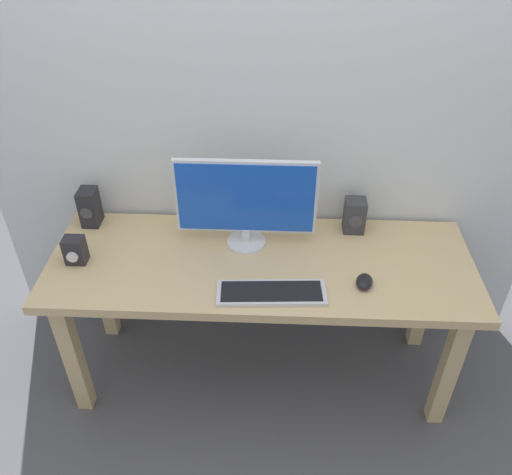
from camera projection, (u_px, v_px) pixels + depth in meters
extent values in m
plane|color=#4C4C51|center=(260.00, 369.00, 2.61)|extent=(6.00, 6.00, 0.00)
cube|color=silver|center=(266.00, 40.00, 1.99)|extent=(2.52, 0.04, 3.00)
cube|color=tan|center=(261.00, 264.00, 2.19)|extent=(1.78, 0.64, 0.04)
cube|color=tan|center=(73.00, 356.00, 2.25)|extent=(0.07, 0.07, 0.67)
cube|color=tan|center=(449.00, 369.00, 2.19)|extent=(0.07, 0.07, 0.67)
cube|color=tan|center=(103.00, 284.00, 2.62)|extent=(0.07, 0.07, 0.67)
cube|color=tan|center=(425.00, 294.00, 2.56)|extent=(0.07, 0.07, 0.67)
cylinder|color=silver|center=(246.00, 242.00, 2.27)|extent=(0.17, 0.17, 0.02)
cylinder|color=silver|center=(246.00, 235.00, 2.25)|extent=(0.04, 0.04, 0.06)
cube|color=silver|center=(246.00, 197.00, 2.14)|extent=(0.59, 0.02, 0.34)
cube|color=blue|center=(246.00, 199.00, 2.13)|extent=(0.56, 0.01, 0.31)
cube|color=silver|center=(271.00, 293.00, 2.01)|extent=(0.43, 0.16, 0.02)
cube|color=black|center=(271.00, 291.00, 2.01)|extent=(0.39, 0.14, 0.00)
ellipsoid|color=black|center=(364.00, 282.00, 2.05)|extent=(0.08, 0.11, 0.04)
cube|color=#333338|center=(355.00, 215.00, 2.31)|extent=(0.09, 0.09, 0.16)
cylinder|color=#3F3F44|center=(356.00, 221.00, 2.27)|extent=(0.06, 0.00, 0.06)
cube|color=#232328|center=(90.00, 207.00, 2.35)|extent=(0.08, 0.10, 0.17)
cylinder|color=#3F3F44|center=(86.00, 213.00, 2.31)|extent=(0.05, 0.00, 0.05)
cube|color=#232328|center=(75.00, 250.00, 2.14)|extent=(0.08, 0.07, 0.12)
cylinder|color=silver|center=(72.00, 257.00, 2.11)|extent=(0.05, 0.01, 0.05)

